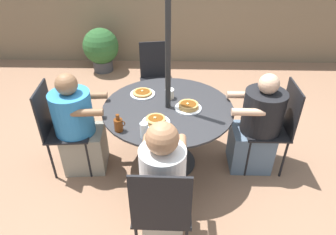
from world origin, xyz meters
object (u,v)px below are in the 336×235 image
Objects in this scene: patio_chair_south at (276,123)px; pancake_plate_a at (156,121)px; diner_north at (79,129)px; diner_east at (163,189)px; coffee_cup at (170,94)px; drinking_glass_a at (144,130)px; patio_table at (168,118)px; patio_chair_west at (156,75)px; pancake_plate_b at (188,106)px; pancake_plate_c at (143,93)px; syrup_bottle at (119,124)px; potted_shrub at (101,48)px; patio_chair_north at (59,125)px; patio_chair_east at (162,208)px; diner_south at (257,128)px.

patio_chair_south is 1.24m from pancake_plate_a.
diner_east reaches higher than diner_north.
coffee_cup is 0.72× the size of drinking_glass_a.
patio_table is 0.25m from coffee_cup.
patio_chair_west is 3.72× the size of pancake_plate_b.
diner_north is 7.93× the size of drinking_glass_a.
diner_north is at bearing 92.11° from patio_chair_south.
diner_east reaches higher than pancake_plate_c.
syrup_bottle reaches higher than patio_table.
patio_chair_south is 3.72× the size of pancake_plate_c.
diner_east reaches higher than coffee_cup.
coffee_cup is at bearing 53.62° from syrup_bottle.
pancake_plate_a is 0.40m from pancake_plate_b.
patio_chair_west is 1.28× the size of potted_shrub.
diner_east is at bearing 47.94° from patio_chair_north.
pancake_plate_b is at bearing 50.32° from drinking_glass_a.
diner_east is 8.42× the size of drinking_glass_a.
pancake_plate_c is 0.29m from coffee_cup.
diner_east is 11.65× the size of coffee_cup.
coffee_cup is (0.19, -0.89, 0.22)m from patio_chair_west.
diner_north is (-0.90, -0.07, -0.10)m from patio_table.
patio_chair_east is 6.96× the size of drinking_glass_a.
pancake_plate_a is 1.87× the size of drinking_glass_a.
diner_north reaches higher than pancake_plate_c.
patio_chair_south is at bearing 45.32° from patio_chair_east.
patio_chair_west reaches higher than coffee_cup.
drinking_glass_a is at bearing 114.27° from diner_south.
patio_chair_north is at bearing 92.32° from patio_chair_south.
patio_table is 1.34× the size of patio_chair_north.
diner_south is at bearing 16.92° from syrup_bottle.
pancake_plate_b is at bearing 88.14° from patio_chair_north.
patio_chair_west is at bearing 80.95° from syrup_bottle.
pancake_plate_c is 0.34× the size of potted_shrub.
patio_chair_north is at bearing 168.38° from pancake_plate_a.
diner_south reaches higher than coffee_cup.
diner_east is at bearing -51.52° from syrup_bottle.
drinking_glass_a is at bearing 111.07° from patio_chair_south.
diner_north is 1.14× the size of patio_chair_west.
patio_chair_north reaches higher than drinking_glass_a.
patio_chair_east is 1.36m from pancake_plate_c.
patio_chair_south is 6.96× the size of drinking_glass_a.
patio_chair_north is at bearing 92.54° from diner_south.
patio_chair_south is 1.66m from patio_chair_west.
pancake_plate_c is (-0.26, 1.15, 0.20)m from diner_east.
diner_south reaches higher than patio_chair_south.
potted_shrub is at bearing 105.87° from syrup_bottle.
patio_chair_north is 0.83× the size of diner_east.
potted_shrub is at bearing -177.29° from diner_north.
patio_chair_east is at bearing -101.44° from pancake_plate_b.
diner_north is 0.88m from drinking_glass_a.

